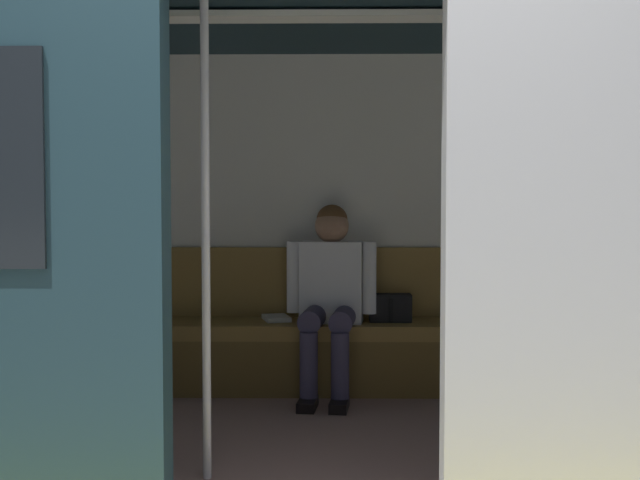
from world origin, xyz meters
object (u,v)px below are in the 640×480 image
handbag (390,308)px  grab_pole_door (206,230)px  train_car (298,142)px  book (276,318)px  bench_seat (315,339)px  person_seated (330,287)px

handbag → grab_pole_door: 1.87m
train_car → handbag: train_car is taller
handbag → book: bearing=-2.6°
bench_seat → person_seated: (-0.09, 0.05, 0.32)m
handbag → train_car: bearing=60.9°
person_seated → handbag: bearing=-163.6°
train_car → book: size_ratio=29.09×
train_car → bench_seat: 1.45m
bench_seat → book: 0.29m
book → grab_pole_door: 1.71m
book → grab_pole_door: (0.18, 1.59, 0.61)m
grab_pole_door → person_seated: bearing=-109.8°
bench_seat → grab_pole_door: grab_pole_door is taller
person_seated → train_car: bearing=79.4°
bench_seat → grab_pole_door: bearing=74.0°
train_car → grab_pole_door: (0.36, 0.60, -0.41)m
train_car → book: train_car is taller
handbag → book: 0.72m
bench_seat → handbag: handbag is taller
train_car → grab_pole_door: 0.81m
train_car → book: 1.43m
bench_seat → person_seated: size_ratio=2.23×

